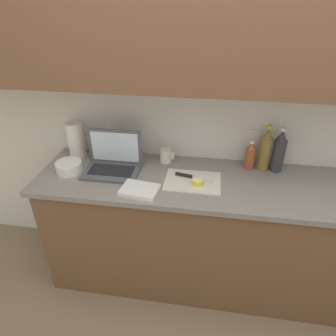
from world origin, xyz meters
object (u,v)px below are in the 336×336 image
object	(u,v)px
bottle_water_clear	(250,156)
bottle_oil_tall	(265,150)
measuring_cup	(166,156)
paper_towel_roll	(76,139)
cutting_board	(193,181)
knife	(188,176)
lemon_half_cut	(198,182)
laptop	(113,162)
bottle_green_soda	(279,151)
bowl_white	(69,167)

from	to	relation	value
bottle_water_clear	bottle_oil_tall	bearing A→B (deg)	0.00
measuring_cup	paper_towel_roll	distance (m)	0.65
cutting_board	bottle_oil_tall	world-z (taller)	bottle_oil_tall
knife	lemon_half_cut	bearing A→B (deg)	-36.15
cutting_board	knife	distance (m)	0.05
cutting_board	knife	size ratio (longest dim) A/B	1.38
bottle_oil_tall	laptop	bearing A→B (deg)	-170.65
bottle_oil_tall	measuring_cup	size ratio (longest dim) A/B	3.11
knife	measuring_cup	distance (m)	0.26
bottle_green_soda	bottle_oil_tall	size ratio (longest dim) A/B	0.97
cutting_board	bottle_water_clear	world-z (taller)	bottle_water_clear
bottle_green_soda	paper_towel_roll	xyz separation A→B (m)	(-1.39, 0.00, -0.01)
laptop	bottle_green_soda	xyz separation A→B (m)	(1.08, 0.16, 0.08)
bottle_oil_tall	bottle_water_clear	world-z (taller)	bottle_oil_tall
bottle_oil_tall	measuring_cup	xyz separation A→B (m)	(-0.66, -0.00, -0.10)
laptop	lemon_half_cut	bearing A→B (deg)	-10.81
cutting_board	bottle_water_clear	distance (m)	0.44
bottle_green_soda	bottle_oil_tall	xyz separation A→B (m)	(-0.09, 0.00, 0.00)
cutting_board	paper_towel_roll	bearing A→B (deg)	164.91
knife	measuring_cup	xyz separation A→B (m)	(-0.17, 0.19, 0.03)
cutting_board	bowl_white	xyz separation A→B (m)	(-0.82, -0.00, 0.03)
bottle_green_soda	lemon_half_cut	bearing A→B (deg)	-152.01
lemon_half_cut	measuring_cup	distance (m)	0.36
lemon_half_cut	bowl_white	distance (m)	0.85
laptop	cutting_board	world-z (taller)	laptop
measuring_cup	laptop	bearing A→B (deg)	-154.11
laptop	knife	distance (m)	0.51
bottle_oil_tall	bottle_water_clear	distance (m)	0.10
bottle_water_clear	cutting_board	bearing A→B (deg)	-147.48
measuring_cup	bowl_white	bearing A→B (deg)	-159.36
measuring_cup	paper_towel_roll	world-z (taller)	paper_towel_roll
cutting_board	paper_towel_roll	xyz separation A→B (m)	(-0.86, 0.23, 0.12)
paper_towel_roll	measuring_cup	bearing A→B (deg)	-0.36
measuring_cup	knife	bearing A→B (deg)	-47.57
laptop	bottle_green_soda	size ratio (longest dim) A/B	1.20
bottle_oil_tall	measuring_cup	world-z (taller)	bottle_oil_tall
laptop	measuring_cup	distance (m)	0.37
lemon_half_cut	bottle_water_clear	size ratio (longest dim) A/B	0.33
lemon_half_cut	bowl_white	bearing A→B (deg)	177.62
laptop	knife	bearing A→B (deg)	-3.88
bowl_white	knife	bearing A→B (deg)	2.84
measuring_cup	lemon_half_cut	bearing A→B (deg)	-47.70
knife	bottle_oil_tall	bearing A→B (deg)	33.74
laptop	lemon_half_cut	size ratio (longest dim) A/B	5.50
bottle_green_soda	paper_towel_roll	size ratio (longest dim) A/B	1.21
lemon_half_cut	bottle_green_soda	size ratio (longest dim) A/B	0.22
lemon_half_cut	bottle_green_soda	xyz separation A→B (m)	(0.50, 0.27, 0.12)
laptop	paper_towel_roll	distance (m)	0.36
lemon_half_cut	bottle_oil_tall	xyz separation A→B (m)	(0.42, 0.27, 0.12)
bottle_oil_tall	paper_towel_roll	xyz separation A→B (m)	(-1.31, 0.00, -0.02)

